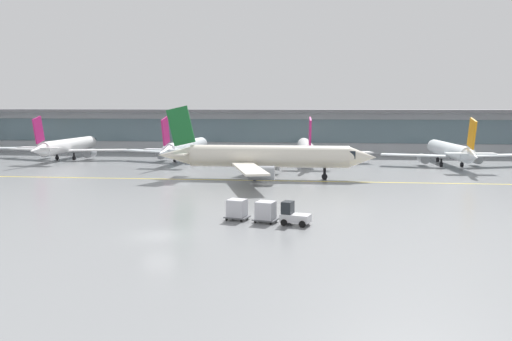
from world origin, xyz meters
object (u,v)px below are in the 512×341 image
(baggage_tug, at_px, (293,215))
(cargo_dolly_lead, at_px, (266,211))
(taxiing_regional_jet, at_px, (266,157))
(cargo_dolly_trailing, at_px, (237,209))
(gate_airplane_1, at_px, (68,146))
(gate_airplane_2, at_px, (186,148))
(gate_airplane_4, at_px, (450,151))
(gate_airplane_3, at_px, (306,149))

(baggage_tug, relative_size, cargo_dolly_lead, 1.18)
(taxiing_regional_jet, relative_size, cargo_dolly_lead, 12.99)
(cargo_dolly_lead, xyz_separation_m, cargo_dolly_trailing, (-2.77, 0.76, 0.00))
(gate_airplane_1, distance_m, cargo_dolly_lead, 68.42)
(gate_airplane_2, relative_size, gate_airplane_4, 1.00)
(gate_airplane_4, bearing_deg, baggage_tug, 149.00)
(gate_airplane_3, xyz_separation_m, cargo_dolly_trailing, (-5.19, -50.27, -1.55))
(gate_airplane_2, distance_m, baggage_tug, 56.21)
(gate_airplane_1, xyz_separation_m, cargo_dolly_lead, (44.28, -52.13, -1.55))
(gate_airplane_3, bearing_deg, gate_airplane_4, -98.94)
(gate_airplane_2, height_order, baggage_tug, gate_airplane_2)
(cargo_dolly_trailing, bearing_deg, baggage_tug, -0.00)
(gate_airplane_2, bearing_deg, gate_airplane_3, -84.36)
(gate_airplane_1, xyz_separation_m, gate_airplane_2, (24.04, -1.48, 0.00))
(gate_airplane_1, height_order, cargo_dolly_lead, gate_airplane_1)
(taxiing_regional_jet, height_order, baggage_tug, taxiing_regional_jet)
(gate_airplane_4, xyz_separation_m, taxiing_regional_jet, (-30.37, -20.14, 0.56))
(gate_airplane_4, bearing_deg, gate_airplane_2, 83.78)
(taxiing_regional_jet, bearing_deg, gate_airplane_2, 128.19)
(gate_airplane_2, xyz_separation_m, taxiing_regional_jet, (17.40, -21.69, 0.56))
(gate_airplane_2, relative_size, gate_airplane_3, 1.00)
(gate_airplane_3, bearing_deg, cargo_dolly_trailing, 169.56)
(gate_airplane_3, relative_size, baggage_tug, 9.12)
(gate_airplane_2, distance_m, cargo_dolly_lead, 54.57)
(gate_airplane_1, distance_m, gate_airplane_3, 46.71)
(gate_airplane_3, relative_size, cargo_dolly_lead, 10.72)
(taxiing_regional_jet, height_order, cargo_dolly_trailing, taxiing_regional_jet)
(gate_airplane_4, height_order, cargo_dolly_trailing, gate_airplane_4)
(gate_airplane_4, xyz_separation_m, cargo_dolly_lead, (-27.53, -49.11, -1.55))
(cargo_dolly_trailing, bearing_deg, taxiing_regional_jet, 105.54)
(gate_airplane_1, bearing_deg, gate_airplane_3, -89.61)
(baggage_tug, bearing_deg, gate_airplane_3, 105.54)
(gate_airplane_2, relative_size, baggage_tug, 9.12)
(baggage_tug, bearing_deg, gate_airplane_1, 146.95)
(gate_airplane_4, distance_m, cargo_dolly_trailing, 57.07)
(gate_airplane_4, xyz_separation_m, cargo_dolly_trailing, (-30.29, -48.35, -1.55))
(baggage_tug, xyz_separation_m, cargo_dolly_trailing, (-5.32, 1.46, 0.16))
(gate_airplane_3, height_order, cargo_dolly_trailing, gate_airplane_3)
(taxiing_regional_jet, distance_m, cargo_dolly_lead, 29.18)
(gate_airplane_3, xyz_separation_m, gate_airplane_4, (25.11, -1.93, 0.00))
(cargo_dolly_lead, bearing_deg, baggage_tug, -0.00)
(gate_airplane_3, distance_m, cargo_dolly_lead, 51.12)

